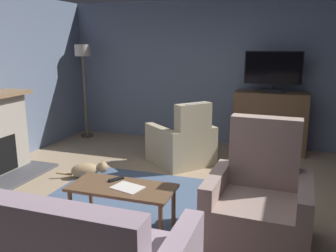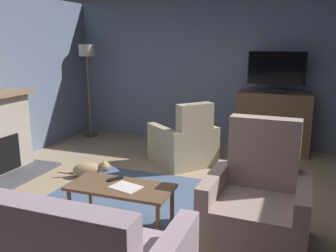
{
  "view_description": "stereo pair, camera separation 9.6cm",
  "coord_description": "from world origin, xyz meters",
  "px_view_note": "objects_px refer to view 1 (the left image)",
  "views": [
    {
      "loc": [
        1.19,
        -3.63,
        1.89
      ],
      "look_at": [
        -0.14,
        0.23,
        0.94
      ],
      "focal_mm": 38.29,
      "sensor_mm": 36.0,
      "label": 1
    },
    {
      "loc": [
        1.28,
        -3.59,
        1.89
      ],
      "look_at": [
        -0.14,
        0.23,
        0.94
      ],
      "focal_mm": 38.29,
      "sensor_mm": 36.0,
      "label": 2
    }
  ],
  "objects_px": {
    "tv_cabinet": "(270,124)",
    "folded_newspaper": "(127,187)",
    "armchair_by_fireplace": "(182,144)",
    "armchair_facing_sofa": "(258,206)",
    "television": "(273,71)",
    "coffee_table": "(122,191)",
    "tv_remote": "(116,179)",
    "floor_lamp": "(83,62)",
    "cat": "(88,170)"
  },
  "relations": [
    {
      "from": "tv_cabinet",
      "to": "folded_newspaper",
      "type": "bearing_deg",
      "value": -109.49
    },
    {
      "from": "armchair_by_fireplace",
      "to": "armchair_facing_sofa",
      "type": "bearing_deg",
      "value": -55.04
    },
    {
      "from": "tv_cabinet",
      "to": "television",
      "type": "bearing_deg",
      "value": -90.0
    },
    {
      "from": "television",
      "to": "coffee_table",
      "type": "relative_size",
      "value": 0.87
    },
    {
      "from": "armchair_by_fireplace",
      "to": "folded_newspaper",
      "type": "bearing_deg",
      "value": -87.75
    },
    {
      "from": "coffee_table",
      "to": "television",
      "type": "bearing_deg",
      "value": 69.06
    },
    {
      "from": "tv_cabinet",
      "to": "folded_newspaper",
      "type": "height_order",
      "value": "tv_cabinet"
    },
    {
      "from": "armchair_facing_sofa",
      "to": "television",
      "type": "bearing_deg",
      "value": 91.84
    },
    {
      "from": "coffee_table",
      "to": "armchair_facing_sofa",
      "type": "height_order",
      "value": "armchair_facing_sofa"
    },
    {
      "from": "tv_remote",
      "to": "floor_lamp",
      "type": "distance_m",
      "value": 3.9
    },
    {
      "from": "tv_cabinet",
      "to": "floor_lamp",
      "type": "distance_m",
      "value": 3.74
    },
    {
      "from": "tv_cabinet",
      "to": "cat",
      "type": "distance_m",
      "value": 3.2
    },
    {
      "from": "coffee_table",
      "to": "folded_newspaper",
      "type": "distance_m",
      "value": 0.09
    },
    {
      "from": "tv_cabinet",
      "to": "armchair_facing_sofa",
      "type": "relative_size",
      "value": 1.05
    },
    {
      "from": "tv_cabinet",
      "to": "floor_lamp",
      "type": "height_order",
      "value": "floor_lamp"
    },
    {
      "from": "coffee_table",
      "to": "armchair_by_fireplace",
      "type": "distance_m",
      "value": 2.17
    },
    {
      "from": "tv_remote",
      "to": "cat",
      "type": "distance_m",
      "value": 1.47
    },
    {
      "from": "television",
      "to": "folded_newspaper",
      "type": "bearing_deg",
      "value": -109.79
    },
    {
      "from": "tv_cabinet",
      "to": "cat",
      "type": "bearing_deg",
      "value": -137.77
    },
    {
      "from": "tv_cabinet",
      "to": "armchair_by_fireplace",
      "type": "distance_m",
      "value": 1.69
    },
    {
      "from": "armchair_facing_sofa",
      "to": "coffee_table",
      "type": "bearing_deg",
      "value": -169.84
    },
    {
      "from": "coffee_table",
      "to": "cat",
      "type": "distance_m",
      "value": 1.63
    },
    {
      "from": "armchair_facing_sofa",
      "to": "armchair_by_fireplace",
      "type": "height_order",
      "value": "armchair_facing_sofa"
    },
    {
      "from": "coffee_table",
      "to": "folded_newspaper",
      "type": "xyz_separation_m",
      "value": [
        0.07,
        -0.01,
        0.06
      ]
    },
    {
      "from": "armchair_facing_sofa",
      "to": "armchair_by_fireplace",
      "type": "bearing_deg",
      "value": 124.96
    },
    {
      "from": "tv_remote",
      "to": "folded_newspaper",
      "type": "height_order",
      "value": "tv_remote"
    },
    {
      "from": "tv_remote",
      "to": "cat",
      "type": "height_order",
      "value": "tv_remote"
    },
    {
      "from": "floor_lamp",
      "to": "tv_remote",
      "type": "bearing_deg",
      "value": -53.52
    },
    {
      "from": "tv_cabinet",
      "to": "coffee_table",
      "type": "height_order",
      "value": "tv_cabinet"
    },
    {
      "from": "folded_newspaper",
      "to": "tv_remote",
      "type": "bearing_deg",
      "value": 158.54
    },
    {
      "from": "tv_remote",
      "to": "armchair_facing_sofa",
      "type": "bearing_deg",
      "value": -53.98
    },
    {
      "from": "tv_cabinet",
      "to": "television",
      "type": "distance_m",
      "value": 0.92
    },
    {
      "from": "television",
      "to": "coffee_table",
      "type": "xyz_separation_m",
      "value": [
        -1.24,
        -3.23,
        -1.01
      ]
    },
    {
      "from": "folded_newspaper",
      "to": "armchair_by_fireplace",
      "type": "bearing_deg",
      "value": 106.51
    },
    {
      "from": "tv_cabinet",
      "to": "television",
      "type": "relative_size",
      "value": 1.31
    },
    {
      "from": "tv_cabinet",
      "to": "armchair_by_fireplace",
      "type": "xyz_separation_m",
      "value": [
        -1.25,
        -1.12,
        -0.18
      ]
    },
    {
      "from": "armchair_facing_sofa",
      "to": "cat",
      "type": "relative_size",
      "value": 1.74
    },
    {
      "from": "cat",
      "to": "armchair_by_fireplace",
      "type": "bearing_deg",
      "value": 42.86
    },
    {
      "from": "tv_cabinet",
      "to": "armchair_facing_sofa",
      "type": "height_order",
      "value": "armchair_facing_sofa"
    },
    {
      "from": "folded_newspaper",
      "to": "television",
      "type": "bearing_deg",
      "value": 84.47
    },
    {
      "from": "coffee_table",
      "to": "armchair_facing_sofa",
      "type": "distance_m",
      "value": 1.36
    },
    {
      "from": "folded_newspaper",
      "to": "armchair_by_fireplace",
      "type": "height_order",
      "value": "armchair_by_fireplace"
    },
    {
      "from": "television",
      "to": "tv_remote",
      "type": "height_order",
      "value": "television"
    },
    {
      "from": "television",
      "to": "armchair_facing_sofa",
      "type": "distance_m",
      "value": 3.18
    },
    {
      "from": "tv_cabinet",
      "to": "folded_newspaper",
      "type": "relative_size",
      "value": 4.11
    },
    {
      "from": "tv_cabinet",
      "to": "armchair_facing_sofa",
      "type": "xyz_separation_m",
      "value": [
        0.1,
        -3.05,
        -0.15
      ]
    },
    {
      "from": "television",
      "to": "cat",
      "type": "height_order",
      "value": "television"
    },
    {
      "from": "television",
      "to": "folded_newspaper",
      "type": "xyz_separation_m",
      "value": [
        -1.17,
        -3.25,
        -0.95
      ]
    },
    {
      "from": "folded_newspaper",
      "to": "cat",
      "type": "bearing_deg",
      "value": 149.72
    },
    {
      "from": "floor_lamp",
      "to": "armchair_facing_sofa",
      "type": "bearing_deg",
      "value": -38.22
    }
  ]
}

